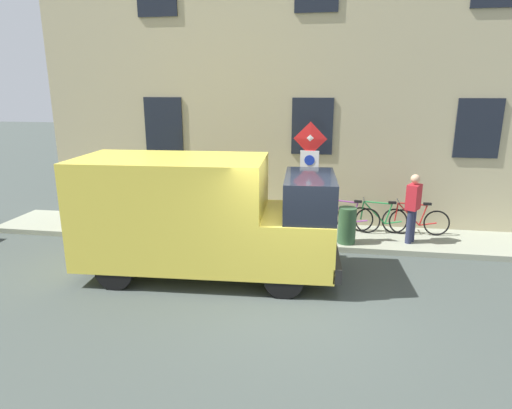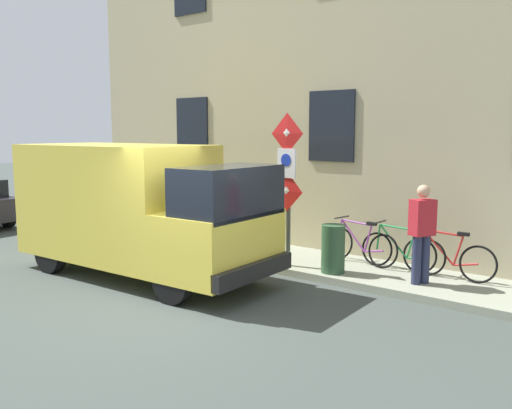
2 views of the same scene
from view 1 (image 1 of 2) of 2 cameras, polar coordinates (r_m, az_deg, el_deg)
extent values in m
plane|color=#3D4540|center=(8.36, 5.75, -12.34)|extent=(80.00, 80.00, 0.00)
cube|color=gray|center=(11.53, 6.84, -4.11)|extent=(1.86, 17.23, 0.14)
cube|color=tan|center=(12.19, 7.79, 17.93)|extent=(0.70, 15.23, 8.95)
cube|color=black|center=(12.45, 27.35, 8.93)|extent=(0.06, 1.10, 1.50)
cube|color=black|center=(11.85, 7.46, 10.23)|extent=(0.06, 1.10, 1.50)
cube|color=black|center=(12.69, -12.13, 10.34)|extent=(0.06, 1.10, 1.50)
cylinder|color=#474C47|center=(10.47, 7.02, 2.31)|extent=(0.09, 0.09, 2.81)
pyramid|color=silver|center=(10.20, 7.17, 8.56)|extent=(0.09, 0.50, 0.50)
pyramid|color=red|center=(10.20, 7.18, 8.57)|extent=(0.07, 0.56, 0.56)
cube|color=white|center=(10.29, 7.09, 5.53)|extent=(0.08, 0.44, 0.56)
cylinder|color=#1933B2|center=(10.26, 7.09, 5.84)|extent=(0.03, 0.24, 0.24)
pyramid|color=silver|center=(10.38, 6.97, 2.52)|extent=(0.09, 0.50, 0.50)
pyramid|color=red|center=(10.38, 6.98, 2.53)|extent=(0.07, 0.56, 0.56)
cube|color=yellow|center=(9.11, -10.92, -0.66)|extent=(2.18, 3.89, 2.18)
cube|color=yellow|center=(8.88, 5.57, -4.52)|extent=(2.07, 1.50, 1.10)
cube|color=black|center=(8.62, 7.11, 1.09)|extent=(1.97, 1.07, 0.84)
cube|color=black|center=(9.03, 10.30, -6.85)|extent=(2.01, 0.26, 0.28)
cylinder|color=black|center=(9.88, 4.20, -5.47)|extent=(0.26, 0.77, 0.76)
cylinder|color=black|center=(8.25, 3.72, -9.74)|extent=(0.26, 0.77, 0.76)
cylinder|color=black|center=(10.52, -14.29, -4.61)|extent=(0.26, 0.77, 0.76)
cylinder|color=black|center=(9.01, -18.18, -8.30)|extent=(0.26, 0.77, 0.76)
torus|color=black|center=(11.92, 17.88, -2.09)|extent=(0.13, 0.66, 0.66)
torus|color=black|center=(12.12, 22.80, -2.27)|extent=(0.13, 0.66, 0.66)
cylinder|color=red|center=(11.92, 19.56, -1.20)|extent=(0.04, 0.60, 0.60)
cylinder|color=red|center=(11.87, 20.03, 0.05)|extent=(0.05, 0.73, 0.07)
cylinder|color=red|center=(11.99, 21.26, -1.35)|extent=(0.04, 0.19, 0.55)
cylinder|color=red|center=(12.09, 21.80, -2.42)|extent=(0.04, 0.43, 0.12)
cylinder|color=red|center=(11.86, 18.10, -0.95)|extent=(0.04, 0.09, 0.50)
cube|color=black|center=(11.93, 21.75, 0.08)|extent=(0.08, 0.20, 0.06)
cylinder|color=#262626|center=(11.79, 18.33, 0.44)|extent=(0.46, 0.04, 0.03)
torus|color=black|center=(11.83, 13.69, -1.91)|extent=(0.14, 0.66, 0.66)
torus|color=black|center=(11.93, 18.73, -2.15)|extent=(0.14, 0.66, 0.66)
cylinder|color=#259044|center=(11.79, 15.39, -1.03)|extent=(0.06, 0.60, 0.60)
cylinder|color=#259044|center=(11.73, 15.85, 0.23)|extent=(0.06, 0.73, 0.07)
cylinder|color=#259044|center=(11.83, 17.13, -1.20)|extent=(0.04, 0.19, 0.55)
cylinder|color=#259044|center=(11.91, 17.71, -2.30)|extent=(0.05, 0.43, 0.12)
cylinder|color=#259044|center=(11.76, 13.89, -0.76)|extent=(0.04, 0.09, 0.50)
cube|color=black|center=(11.76, 17.61, 0.25)|extent=(0.09, 0.20, 0.06)
cylinder|color=#262626|center=(11.69, 14.10, 0.63)|extent=(0.46, 0.05, 0.03)
torus|color=black|center=(11.83, 9.48, -1.68)|extent=(0.25, 0.68, 0.66)
torus|color=black|center=(11.76, 14.56, -2.07)|extent=(0.25, 0.68, 0.66)
cylinder|color=#8B3B95|center=(11.74, 11.16, -0.84)|extent=(0.12, 0.60, 0.60)
cylinder|color=#8B3B95|center=(11.67, 11.59, 0.42)|extent=(0.13, 0.72, 0.07)
cylinder|color=#8B3B95|center=(11.72, 12.91, -1.05)|extent=(0.06, 0.19, 0.55)
cylinder|color=#8B3B95|center=(11.78, 13.51, -2.18)|extent=(0.09, 0.43, 0.12)
cylinder|color=#8B3B95|center=(11.76, 9.65, -0.53)|extent=(0.05, 0.09, 0.50)
cube|color=black|center=(11.64, 13.37, 0.40)|extent=(0.11, 0.21, 0.06)
cylinder|color=#262626|center=(11.68, 9.84, 0.87)|extent=(0.46, 0.09, 0.03)
cylinder|color=#262B47|center=(11.23, 19.67, -2.78)|extent=(0.16, 0.16, 0.85)
cylinder|color=#262B47|center=(11.39, 19.97, -2.56)|extent=(0.16, 0.16, 0.85)
cube|color=#B12029|center=(11.12, 20.16, 0.94)|extent=(0.48, 0.42, 0.62)
sphere|color=tan|center=(11.03, 20.37, 3.21)|extent=(0.22, 0.22, 0.22)
cylinder|color=#2D5133|center=(10.83, 11.94, -2.72)|extent=(0.44, 0.44, 0.90)
camera|label=2|loc=(6.00, 80.09, -7.92)|focal=38.09mm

